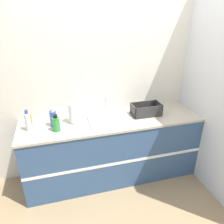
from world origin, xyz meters
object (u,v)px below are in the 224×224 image
object	(u,v)px
bottle_green	(56,124)
dish_rack	(146,111)
paper_towel_roll	(74,113)
bottle_blue	(53,118)
sink	(110,118)
bottle_amber	(29,119)
bottle_clear	(28,122)

from	to	relation	value
bottle_green	dish_rack	bearing A→B (deg)	5.77
paper_towel_roll	bottle_blue	distance (m)	0.25
sink	bottle_amber	distance (m)	1.00
sink	bottle_amber	bearing A→B (deg)	171.87
bottle_green	bottle_clear	size ratio (longest dim) A/B	0.79
paper_towel_roll	dish_rack	distance (m)	0.96
bottle_green	bottle_amber	world-z (taller)	bottle_green
sink	bottle_green	size ratio (longest dim) A/B	2.64
sink	bottle_blue	bearing A→B (deg)	179.30
sink	bottle_blue	size ratio (longest dim) A/B	2.31
sink	paper_towel_roll	xyz separation A→B (m)	(-0.45, 0.03, 0.11)
sink	dish_rack	world-z (taller)	sink
bottle_green	bottle_blue	bearing A→B (deg)	101.87
paper_towel_roll	bottle_amber	world-z (taller)	paper_towel_roll
paper_towel_roll	bottle_clear	xyz separation A→B (m)	(-0.53, -0.06, -0.01)
paper_towel_roll	bottle_blue	bearing A→B (deg)	-173.93
paper_towel_roll	bottle_clear	bearing A→B (deg)	-173.56
bottle_blue	sink	bearing A→B (deg)	-0.70
sink	paper_towel_roll	bearing A→B (deg)	175.59
bottle_amber	dish_rack	bearing A→B (deg)	-5.41
bottle_green	sink	bearing A→B (deg)	10.07
dish_rack	bottle_blue	distance (m)	1.20
dish_rack	sink	bearing A→B (deg)	179.96
dish_rack	bottle_clear	xyz separation A→B (m)	(-1.49, -0.02, 0.06)
bottle_green	bottle_clear	distance (m)	0.32
bottle_green	bottle_blue	distance (m)	0.13
bottle_green	bottle_clear	bearing A→B (deg)	163.13
bottle_blue	paper_towel_roll	bearing A→B (deg)	6.07
bottle_amber	bottle_blue	xyz separation A→B (m)	(0.29, -0.13, 0.04)
bottle_clear	sink	bearing A→B (deg)	1.46
paper_towel_roll	bottle_clear	distance (m)	0.53
paper_towel_roll	bottle_amber	distance (m)	0.55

